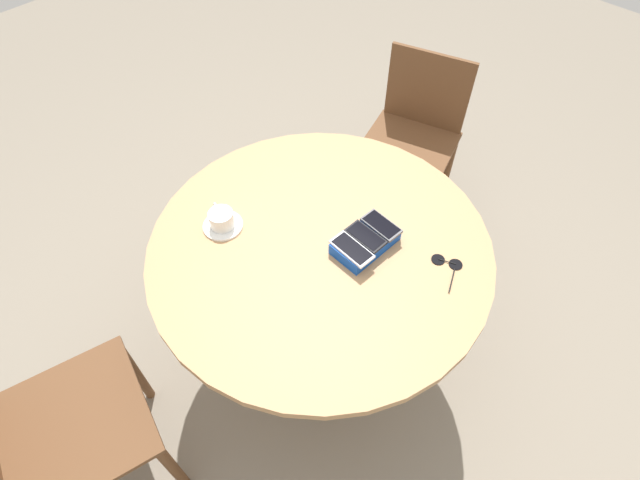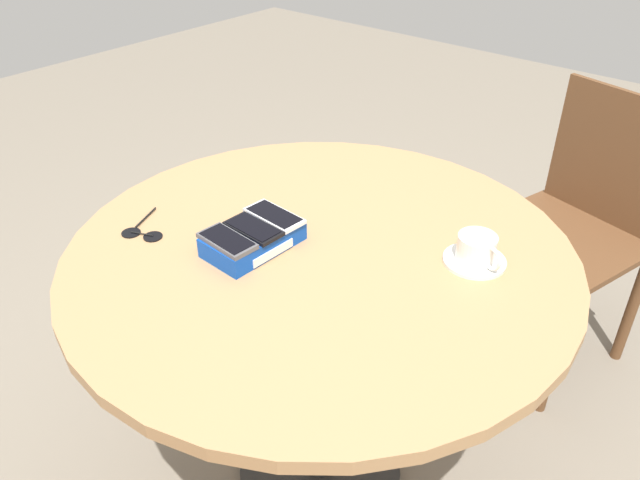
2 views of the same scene
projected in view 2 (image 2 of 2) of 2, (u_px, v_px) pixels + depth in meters
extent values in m
plane|color=gray|center=(320.00, 471.00, 1.78)|extent=(8.00, 8.00, 0.00)
cylinder|color=#2D2D2D|center=(320.00, 469.00, 1.77)|extent=(0.45, 0.45, 0.02)
cylinder|color=#2D2D2D|center=(320.00, 376.00, 1.57)|extent=(0.07, 0.07, 0.72)
cylinder|color=tan|center=(320.00, 253.00, 1.36)|extent=(1.11, 1.11, 0.03)
cube|color=#0F42AD|center=(253.00, 239.00, 1.34)|extent=(0.21, 0.13, 0.04)
cube|color=white|center=(273.00, 253.00, 1.31)|extent=(0.11, 0.01, 0.02)
cube|color=#515156|center=(227.00, 241.00, 1.29)|extent=(0.07, 0.13, 0.01)
cube|color=black|center=(227.00, 239.00, 1.29)|extent=(0.06, 0.12, 0.00)
cube|color=black|center=(253.00, 229.00, 1.33)|extent=(0.07, 0.13, 0.01)
cube|color=black|center=(253.00, 227.00, 1.33)|extent=(0.06, 0.12, 0.00)
cube|color=silver|center=(274.00, 216.00, 1.37)|extent=(0.07, 0.14, 0.01)
cube|color=black|center=(274.00, 214.00, 1.37)|extent=(0.06, 0.13, 0.00)
cylinder|color=white|center=(474.00, 261.00, 1.31)|extent=(0.13, 0.13, 0.01)
cylinder|color=white|center=(476.00, 248.00, 1.29)|extent=(0.08, 0.08, 0.06)
cylinder|color=tan|center=(478.00, 239.00, 1.28)|extent=(0.07, 0.07, 0.00)
torus|color=white|center=(491.00, 258.00, 1.26)|extent=(0.03, 0.05, 0.05)
cylinder|color=black|center=(153.00, 237.00, 1.39)|extent=(0.04, 0.04, 0.00)
cylinder|color=black|center=(131.00, 233.00, 1.40)|extent=(0.04, 0.04, 0.00)
cylinder|color=black|center=(142.00, 234.00, 1.40)|extent=(0.02, 0.05, 0.00)
cylinder|color=black|center=(146.00, 217.00, 1.46)|extent=(0.08, 0.04, 0.00)
cube|color=brown|center=(556.00, 240.00, 1.96)|extent=(0.55, 0.55, 0.02)
cube|color=brown|center=(615.00, 159.00, 1.94)|extent=(0.13, 0.42, 0.43)
cylinder|color=brown|center=(455.00, 288.00, 2.13)|extent=(0.04, 0.04, 0.44)
cylinder|color=brown|center=(553.00, 357.00, 1.85)|extent=(0.04, 0.04, 0.44)
cylinder|color=brown|center=(533.00, 250.00, 2.33)|extent=(0.04, 0.04, 0.44)
cylinder|color=brown|center=(632.00, 307.00, 2.05)|extent=(0.04, 0.04, 0.44)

